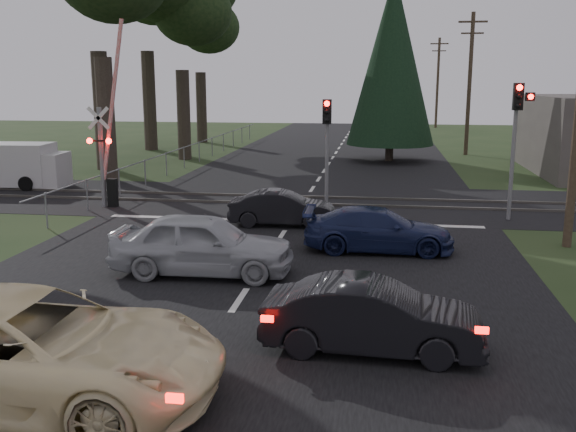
% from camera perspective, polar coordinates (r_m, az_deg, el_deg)
% --- Properties ---
extents(ground, '(120.00, 120.00, 0.00)m').
position_cam_1_polar(ground, '(14.39, -4.35, -7.48)').
color(ground, '#243719').
rests_on(ground, ground).
extents(road, '(14.00, 100.00, 0.01)m').
position_cam_1_polar(road, '(23.91, 0.86, 0.44)').
color(road, black).
rests_on(road, ground).
extents(rail_corridor, '(120.00, 8.00, 0.01)m').
position_cam_1_polar(rail_corridor, '(25.86, 1.44, 1.32)').
color(rail_corridor, black).
rests_on(rail_corridor, ground).
extents(stop_line, '(13.00, 0.35, 0.00)m').
position_cam_1_polar(stop_line, '(22.16, 0.26, -0.46)').
color(stop_line, silver).
rests_on(stop_line, ground).
extents(rail_near, '(120.00, 0.12, 0.10)m').
position_cam_1_polar(rail_near, '(25.07, 1.22, 1.08)').
color(rail_near, '#59544C').
rests_on(rail_near, ground).
extents(rail_far, '(120.00, 0.12, 0.10)m').
position_cam_1_polar(rail_far, '(26.63, 1.65, 1.72)').
color(rail_far, '#59544C').
rests_on(rail_far, ground).
extents(crossing_signal, '(1.62, 0.38, 6.96)m').
position_cam_1_polar(crossing_signal, '(25.36, -15.78, 5.35)').
color(crossing_signal, slate).
rests_on(crossing_signal, ground).
extents(traffic_signal_right, '(0.68, 0.48, 4.70)m').
position_cam_1_polar(traffic_signal_right, '(23.20, 19.71, 7.65)').
color(traffic_signal_right, slate).
rests_on(traffic_signal_right, ground).
extents(traffic_signal_center, '(0.32, 0.48, 4.10)m').
position_cam_1_polar(traffic_signal_center, '(24.07, 3.48, 7.23)').
color(traffic_signal_center, slate).
rests_on(traffic_signal_center, ground).
extents(utility_pole_mid, '(1.80, 0.26, 9.00)m').
position_cam_1_polar(utility_pole_mid, '(43.58, 15.84, 11.45)').
color(utility_pole_mid, '#4C3D2D').
rests_on(utility_pole_mid, ground).
extents(utility_pole_far, '(1.80, 0.26, 9.00)m').
position_cam_1_polar(utility_pole_far, '(68.45, 13.16, 11.61)').
color(utility_pole_far, '#4C3D2D').
rests_on(utility_pole_far, ground).
extents(euc_tree_e, '(6.00, 6.00, 13.20)m').
position_cam_1_polar(euc_tree_e, '(51.41, -7.92, 17.13)').
color(euc_tree_e, '#473D33').
rests_on(euc_tree_e, ground).
extents(conifer_tree, '(5.20, 5.20, 11.00)m').
position_cam_1_polar(conifer_tree, '(39.25, 9.25, 13.58)').
color(conifer_tree, '#473D33').
rests_on(conifer_tree, ground).
extents(fence_left, '(0.10, 36.00, 1.20)m').
position_cam_1_polar(fence_left, '(37.64, -8.51, 4.53)').
color(fence_left, slate).
rests_on(fence_left, ground).
extents(cream_coupe, '(6.07, 2.86, 1.68)m').
position_cam_1_polar(cream_coupe, '(10.57, -22.38, -10.89)').
color(cream_coupe, '#FFEDB6').
rests_on(cream_coupe, ground).
extents(dark_hatchback, '(3.98, 1.57, 1.29)m').
position_cam_1_polar(dark_hatchback, '(11.66, 7.52, -8.92)').
color(dark_hatchback, black).
rests_on(dark_hatchback, ground).
extents(silver_car, '(4.58, 1.90, 1.55)m').
position_cam_1_polar(silver_car, '(16.15, -7.59, -2.50)').
color(silver_car, '#A5A9AD').
rests_on(silver_car, ground).
extents(blue_sedan, '(4.30, 1.86, 1.23)m').
position_cam_1_polar(blue_sedan, '(18.43, 8.03, -1.22)').
color(blue_sedan, '#171F47').
rests_on(blue_sedan, ground).
extents(dark_car_far, '(3.60, 1.42, 1.17)m').
position_cam_1_polar(dark_car_far, '(21.45, -0.51, 0.68)').
color(dark_car_far, black).
rests_on(dark_car_far, ground).
extents(white_van, '(5.26, 2.28, 2.01)m').
position_cam_1_polar(white_van, '(31.72, -23.43, 4.16)').
color(white_van, silver).
rests_on(white_van, ground).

